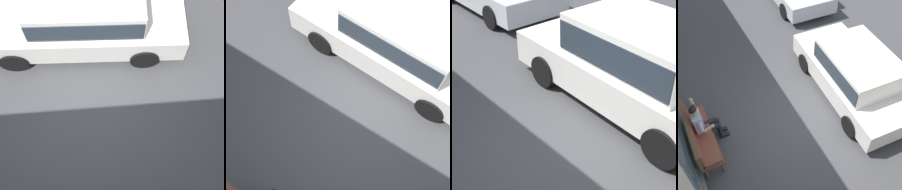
% 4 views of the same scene
% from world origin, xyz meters
% --- Properties ---
extents(ground_plane, '(60.00, 60.00, 0.00)m').
position_xyz_m(ground_plane, '(0.00, 0.00, 0.00)').
color(ground_plane, '#424244').
extents(parked_car_mid, '(4.39, 2.04, 1.53)m').
position_xyz_m(parked_car_mid, '(0.12, -1.62, 0.82)').
color(parked_car_mid, white).
rests_on(parked_car_mid, ground_plane).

